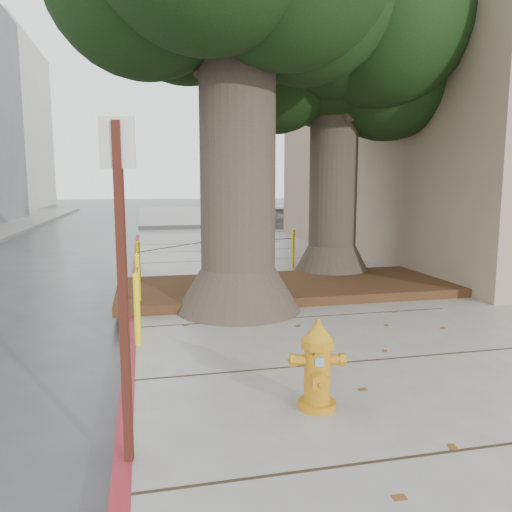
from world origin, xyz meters
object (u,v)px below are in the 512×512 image
(car_red, at_px, (363,214))
(signpost, at_px, (122,274))
(fire_hydrant, at_px, (318,365))
(car_silver, at_px, (280,218))

(car_red, bearing_deg, signpost, 154.95)
(signpost, distance_m, car_red, 24.12)
(fire_hydrant, relative_size, car_silver, 0.24)
(fire_hydrant, xyz_separation_m, signpost, (-1.67, -0.52, 1.00))
(car_silver, bearing_deg, signpost, 164.02)
(fire_hydrant, height_order, car_red, car_red)
(fire_hydrant, xyz_separation_m, car_silver, (4.81, 18.52, 0.04))
(car_silver, relative_size, car_red, 0.93)
(car_red, bearing_deg, car_silver, 115.60)
(signpost, distance_m, car_silver, 20.13)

